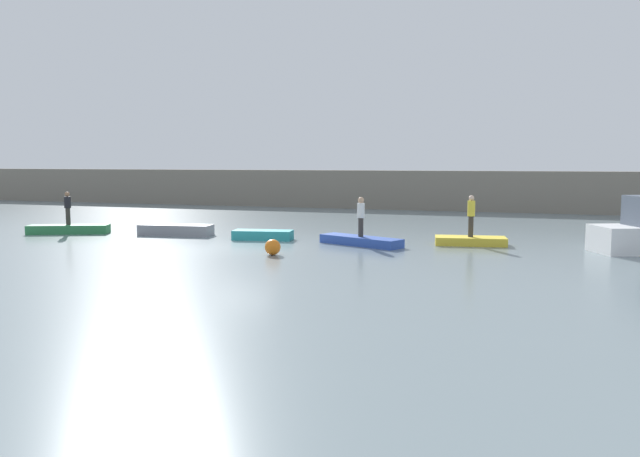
% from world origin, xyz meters
% --- Properties ---
extents(ground_plane, '(120.00, 120.00, 0.00)m').
position_xyz_m(ground_plane, '(0.00, 0.00, 0.00)').
color(ground_plane, slate).
extents(embankment_wall, '(80.00, 1.20, 2.90)m').
position_xyz_m(embankment_wall, '(0.00, 22.35, 1.45)').
color(embankment_wall, gray).
rests_on(embankment_wall, ground_plane).
extents(rowboat_green, '(3.94, 2.35, 0.44)m').
position_xyz_m(rowboat_green, '(-10.34, 1.59, 0.22)').
color(rowboat_green, '#2D7F47').
rests_on(rowboat_green, ground_plane).
extents(rowboat_grey, '(3.67, 1.51, 0.52)m').
position_xyz_m(rowboat_grey, '(-4.92, 2.71, 0.26)').
color(rowboat_grey, gray).
rests_on(rowboat_grey, ground_plane).
extents(rowboat_teal, '(2.84, 1.45, 0.44)m').
position_xyz_m(rowboat_teal, '(-0.16, 2.39, 0.22)').
color(rowboat_teal, teal).
rests_on(rowboat_teal, ground_plane).
extents(rowboat_blue, '(3.94, 2.46, 0.37)m').
position_xyz_m(rowboat_blue, '(4.58, 1.99, 0.19)').
color(rowboat_blue, '#2B4CAD').
rests_on(rowboat_blue, ground_plane).
extents(rowboat_yellow, '(3.14, 1.67, 0.35)m').
position_xyz_m(rowboat_yellow, '(9.06, 3.54, 0.18)').
color(rowboat_yellow, gold).
rests_on(rowboat_yellow, ground_plane).
extents(person_white_shirt, '(0.32, 0.32, 1.70)m').
position_xyz_m(person_white_shirt, '(4.58, 1.99, 1.33)').
color(person_white_shirt, '#38332D').
rests_on(person_white_shirt, rowboat_blue).
extents(person_dark_shirt, '(0.32, 0.32, 1.65)m').
position_xyz_m(person_dark_shirt, '(-10.34, 1.59, 1.36)').
color(person_dark_shirt, '#38332D').
rests_on(person_dark_shirt, rowboat_green).
extents(person_yellow_shirt, '(0.32, 0.32, 1.79)m').
position_xyz_m(person_yellow_shirt, '(9.06, 3.54, 1.35)').
color(person_yellow_shirt, '#38332D').
rests_on(person_yellow_shirt, rowboat_yellow).
extents(mooring_buoy, '(0.61, 0.61, 0.61)m').
position_xyz_m(mooring_buoy, '(2.08, -1.83, 0.31)').
color(mooring_buoy, orange).
rests_on(mooring_buoy, ground_plane).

